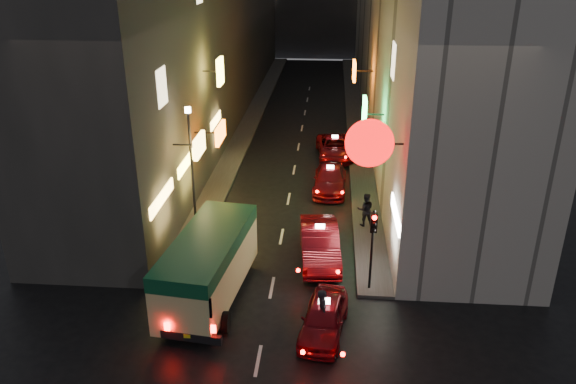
% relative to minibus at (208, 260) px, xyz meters
% --- Properties ---
extents(building_left, '(7.49, 52.00, 18.00)m').
position_rel_minibus_xyz_m(building_left, '(-5.63, 26.44, 7.24)').
color(building_left, '#3B3836').
rests_on(building_left, ground).
extents(building_right, '(8.23, 52.00, 18.00)m').
position_rel_minibus_xyz_m(building_right, '(10.37, 26.44, 7.24)').
color(building_right, '#ABA69D').
rests_on(building_right, ground).
extents(sidewalk_left, '(1.50, 52.00, 0.15)m').
position_rel_minibus_xyz_m(sidewalk_left, '(-1.88, 26.45, -1.68)').
color(sidewalk_left, '#4B4946').
rests_on(sidewalk_left, ground).
extents(sidewalk_right, '(1.50, 52.00, 0.15)m').
position_rel_minibus_xyz_m(sidewalk_right, '(6.62, 26.45, -1.68)').
color(sidewalk_right, '#4B4946').
rests_on(sidewalk_right, ground).
extents(minibus, '(3.03, 6.71, 2.79)m').
position_rel_minibus_xyz_m(minibus, '(0.00, 0.00, 0.00)').
color(minibus, '#CFC481').
rests_on(minibus, ground).
extents(taxi_near, '(2.56, 4.87, 1.65)m').
position_rel_minibus_xyz_m(taxi_near, '(4.56, -1.81, -1.02)').
color(taxi_near, maroon).
rests_on(taxi_near, ground).
extents(taxi_second, '(2.83, 5.90, 1.99)m').
position_rel_minibus_xyz_m(taxi_second, '(4.26, 3.46, -0.85)').
color(taxi_second, maroon).
rests_on(taxi_second, ground).
extents(taxi_third, '(2.13, 4.89, 1.71)m').
position_rel_minibus_xyz_m(taxi_third, '(4.65, 11.46, -0.99)').
color(taxi_third, maroon).
rests_on(taxi_third, ground).
extents(taxi_far, '(2.51, 5.08, 1.73)m').
position_rel_minibus_xyz_m(taxi_far, '(4.91, 17.06, -0.98)').
color(taxi_far, maroon).
rests_on(taxi_far, ground).
extents(pedestrian_crossing, '(0.57, 0.77, 2.10)m').
position_rel_minibus_xyz_m(pedestrian_crossing, '(4.51, -1.90, -0.71)').
color(pedestrian_crossing, black).
rests_on(pedestrian_crossing, ground).
extents(pedestrian_sidewalk, '(0.76, 0.50, 1.95)m').
position_rel_minibus_xyz_m(pedestrian_sidewalk, '(6.44, 6.71, -0.64)').
color(pedestrian_sidewalk, black).
rests_on(pedestrian_sidewalk, sidewalk_right).
extents(traffic_light, '(0.26, 0.43, 3.50)m').
position_rel_minibus_xyz_m(traffic_light, '(6.37, 0.92, 0.93)').
color(traffic_light, black).
rests_on(traffic_light, sidewalk_right).
extents(lamp_post, '(0.28, 0.28, 6.22)m').
position_rel_minibus_xyz_m(lamp_post, '(-1.83, 5.45, 1.96)').
color(lamp_post, black).
rests_on(lamp_post, sidewalk_left).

